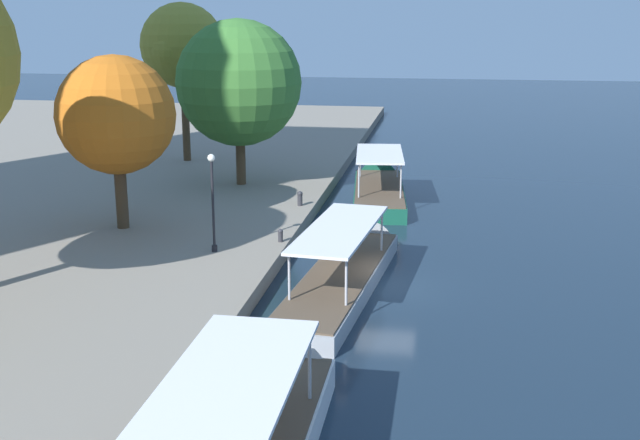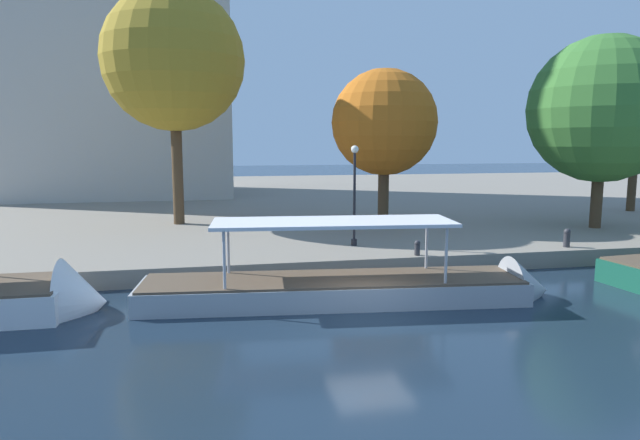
# 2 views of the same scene
# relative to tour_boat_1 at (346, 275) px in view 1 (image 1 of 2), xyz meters

# --- Properties ---
(ground_plane) EXTENTS (220.00, 220.00, 0.00)m
(ground_plane) POSITION_rel_tour_boat_1_xyz_m (-0.35, -1.86, -0.35)
(ground_plane) COLOR #192838
(tour_boat_1) EXTENTS (14.56, 4.06, 3.89)m
(tour_boat_1) POSITION_rel_tour_boat_1_xyz_m (0.00, 0.00, 0.00)
(tour_boat_1) COLOR #9EA3A8
(tour_boat_1) RESTS_ON ground_plane
(tour_boat_2) EXTENTS (12.37, 4.12, 4.22)m
(tour_boat_2) POSITION_rel_tour_boat_1_xyz_m (16.45, 0.02, 0.05)
(tour_boat_2) COLOR #14513D
(tour_boat_2) RESTS_ON ground_plane
(mooring_bollard_0) EXTENTS (0.25, 0.25, 0.64)m
(mooring_bollard_0) POSITION_rel_tour_boat_1_xyz_m (3.32, 3.61, 0.74)
(mooring_bollard_0) COLOR #2D2D33
(mooring_bollard_0) RESTS_ON dock_promenade
(mooring_bollard_1) EXTENTS (0.32, 0.32, 0.85)m
(mooring_bollard_1) POSITION_rel_tour_boat_1_xyz_m (10.67, 4.03, 0.85)
(mooring_bollard_1) COLOR #2D2D33
(mooring_bollard_1) RESTS_ON dock_promenade
(lamp_post) EXTENTS (0.35, 0.35, 4.58)m
(lamp_post) POSITION_rel_tour_boat_1_xyz_m (1.30, 6.30, 2.96)
(lamp_post) COLOR black
(lamp_post) RESTS_ON dock_promenade
(tree_0) EXTENTS (6.13, 6.08, 11.45)m
(tree_0) POSITION_rel_tour_boat_1_xyz_m (23.20, 15.01, 8.88)
(tree_0) COLOR #4C3823
(tree_0) RESTS_ON dock_promenade
(tree_1) EXTENTS (7.89, 8.02, 10.40)m
(tree_1) POSITION_rel_tour_boat_1_xyz_m (15.93, 8.96, 6.75)
(tree_1) COLOR #4C3823
(tree_1) RESTS_ON dock_promenade
(tree_2) EXTENTS (5.93, 5.93, 8.77)m
(tree_2) POSITION_rel_tour_boat_1_xyz_m (4.42, 12.03, 6.15)
(tree_2) COLOR #4C3823
(tree_2) RESTS_ON dock_promenade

